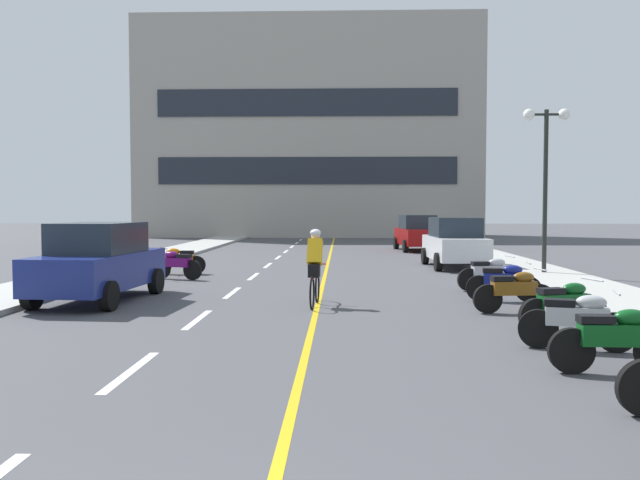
# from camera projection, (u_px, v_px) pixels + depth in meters

# --- Properties ---
(ground_plane) EXTENTS (140.00, 140.00, 0.00)m
(ground_plane) POSITION_uv_depth(u_px,v_px,m) (320.00, 268.00, 23.48)
(ground_plane) COLOR #47474C
(curb_left) EXTENTS (2.40, 72.00, 0.12)m
(curb_left) POSITION_uv_depth(u_px,v_px,m) (147.00, 259.00, 26.71)
(curb_left) COLOR #A8A8A3
(curb_left) RESTS_ON ground
(curb_right) EXTENTS (2.40, 72.00, 0.12)m
(curb_right) POSITION_uv_depth(u_px,v_px,m) (500.00, 260.00, 26.24)
(curb_right) COLOR #A8A8A3
(curb_right) RESTS_ON ground
(lane_dash_1) EXTENTS (0.14, 2.20, 0.01)m
(lane_dash_1) POSITION_uv_depth(u_px,v_px,m) (131.00, 371.00, 8.58)
(lane_dash_1) COLOR silver
(lane_dash_1) RESTS_ON ground
(lane_dash_2) EXTENTS (0.14, 2.20, 0.01)m
(lane_dash_2) POSITION_uv_depth(u_px,v_px,m) (198.00, 319.00, 12.57)
(lane_dash_2) COLOR silver
(lane_dash_2) RESTS_ON ground
(lane_dash_3) EXTENTS (0.14, 2.20, 0.01)m
(lane_dash_3) POSITION_uv_depth(u_px,v_px,m) (232.00, 293.00, 16.56)
(lane_dash_3) COLOR silver
(lane_dash_3) RESTS_ON ground
(lane_dash_4) EXTENTS (0.14, 2.20, 0.01)m
(lane_dash_4) POSITION_uv_depth(u_px,v_px,m) (254.00, 276.00, 20.56)
(lane_dash_4) COLOR silver
(lane_dash_4) RESTS_ON ground
(lane_dash_5) EXTENTS (0.14, 2.20, 0.01)m
(lane_dash_5) POSITION_uv_depth(u_px,v_px,m) (268.00, 265.00, 24.55)
(lane_dash_5) COLOR silver
(lane_dash_5) RESTS_ON ground
(lane_dash_6) EXTENTS (0.14, 2.20, 0.01)m
(lane_dash_6) POSITION_uv_depth(u_px,v_px,m) (278.00, 257.00, 28.54)
(lane_dash_6) COLOR silver
(lane_dash_6) RESTS_ON ground
(lane_dash_7) EXTENTS (0.14, 2.20, 0.01)m
(lane_dash_7) POSITION_uv_depth(u_px,v_px,m) (286.00, 251.00, 32.53)
(lane_dash_7) COLOR silver
(lane_dash_7) RESTS_ON ground
(lane_dash_8) EXTENTS (0.14, 2.20, 0.01)m
(lane_dash_8) POSITION_uv_depth(u_px,v_px,m) (292.00, 247.00, 36.53)
(lane_dash_8) COLOR silver
(lane_dash_8) RESTS_ON ground
(lane_dash_9) EXTENTS (0.14, 2.20, 0.01)m
(lane_dash_9) POSITION_uv_depth(u_px,v_px,m) (297.00, 243.00, 40.52)
(lane_dash_9) COLOR silver
(lane_dash_9) RESTS_ON ground
(lane_dash_10) EXTENTS (0.14, 2.20, 0.01)m
(lane_dash_10) POSITION_uv_depth(u_px,v_px,m) (301.00, 240.00, 44.51)
(lane_dash_10) COLOR silver
(lane_dash_10) RESTS_ON ground
(lane_dash_11) EXTENTS (0.14, 2.20, 0.01)m
(lane_dash_11) POSITION_uv_depth(u_px,v_px,m) (304.00, 237.00, 48.51)
(lane_dash_11) COLOR silver
(lane_dash_11) RESTS_ON ground
(centre_line_yellow) EXTENTS (0.12, 66.00, 0.01)m
(centre_line_yellow) POSITION_uv_depth(u_px,v_px,m) (328.00, 261.00, 26.47)
(centre_line_yellow) COLOR gold
(centre_line_yellow) RESTS_ON ground
(office_building) EXTENTS (25.87, 7.11, 16.36)m
(office_building) POSITION_uv_depth(u_px,v_px,m) (309.00, 131.00, 50.60)
(office_building) COLOR #9E998E
(office_building) RESTS_ON ground
(street_lamp_mid) EXTENTS (1.46, 0.36, 5.17)m
(street_lamp_mid) POSITION_uv_depth(u_px,v_px,m) (546.00, 153.00, 20.56)
(street_lamp_mid) COLOR black
(street_lamp_mid) RESTS_ON curb_right
(parked_car_near) EXTENTS (2.15, 4.31, 1.82)m
(parked_car_near) POSITION_uv_depth(u_px,v_px,m) (99.00, 262.00, 15.05)
(parked_car_near) COLOR black
(parked_car_near) RESTS_ON ground
(parked_car_mid) EXTENTS (2.03, 4.25, 1.82)m
(parked_car_mid) POSITION_uv_depth(u_px,v_px,m) (455.00, 242.00, 23.62)
(parked_car_mid) COLOR black
(parked_car_mid) RESTS_ON ground
(parked_car_far) EXTENTS (2.18, 4.32, 1.82)m
(parked_car_far) POSITION_uv_depth(u_px,v_px,m) (417.00, 233.00, 33.09)
(parked_car_far) COLOR black
(parked_car_far) RESTS_ON ground
(motorcycle_2) EXTENTS (1.70, 0.60, 0.92)m
(motorcycle_2) POSITION_uv_depth(u_px,v_px,m) (616.00, 338.00, 8.40)
(motorcycle_2) COLOR black
(motorcycle_2) RESTS_ON ground
(motorcycle_3) EXTENTS (1.67, 0.69, 0.92)m
(motorcycle_3) POSITION_uv_depth(u_px,v_px,m) (578.00, 319.00, 9.82)
(motorcycle_3) COLOR black
(motorcycle_3) RESTS_ON ground
(motorcycle_4) EXTENTS (1.67, 0.70, 0.92)m
(motorcycle_4) POSITION_uv_depth(u_px,v_px,m) (564.00, 305.00, 11.33)
(motorcycle_4) COLOR black
(motorcycle_4) RESTS_ON ground
(motorcycle_5) EXTENTS (1.70, 0.60, 0.92)m
(motorcycle_5) POSITION_uv_depth(u_px,v_px,m) (515.00, 290.00, 13.31)
(motorcycle_5) COLOR black
(motorcycle_5) RESTS_ON ground
(motorcycle_6) EXTENTS (1.70, 0.60, 0.92)m
(motorcycle_6) POSITION_uv_depth(u_px,v_px,m) (504.00, 281.00, 14.99)
(motorcycle_6) COLOR black
(motorcycle_6) RESTS_ON ground
(motorcycle_7) EXTENTS (1.70, 0.60, 0.92)m
(motorcycle_7) POSITION_uv_depth(u_px,v_px,m) (490.00, 273.00, 16.92)
(motorcycle_7) COLOR black
(motorcycle_7) RESTS_ON ground
(motorcycle_8) EXTENTS (1.64, 0.79, 0.92)m
(motorcycle_8) POSITION_uv_depth(u_px,v_px,m) (177.00, 264.00, 19.71)
(motorcycle_8) COLOR black
(motorcycle_8) RESTS_ON ground
(motorcycle_9) EXTENTS (1.70, 0.60, 0.92)m
(motorcycle_9) POSITION_uv_depth(u_px,v_px,m) (179.00, 260.00, 21.26)
(motorcycle_9) COLOR black
(motorcycle_9) RESTS_ON ground
(cyclist_rider) EXTENTS (0.42, 1.77, 1.71)m
(cyclist_rider) POSITION_uv_depth(u_px,v_px,m) (315.00, 266.00, 14.35)
(cyclist_rider) COLOR black
(cyclist_rider) RESTS_ON ground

